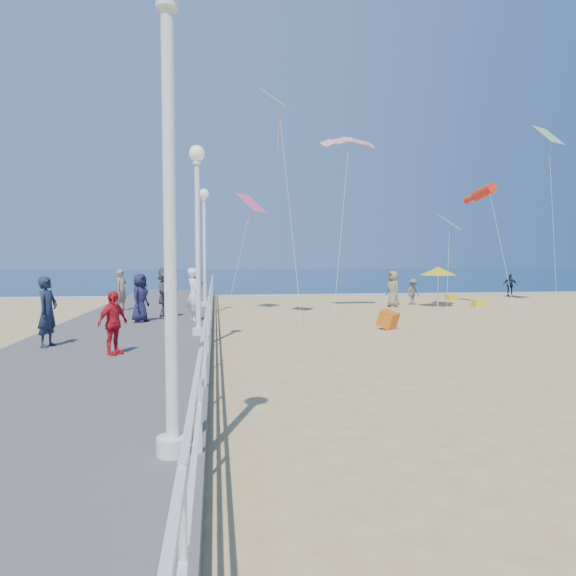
{
  "coord_description": "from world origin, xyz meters",
  "views": [
    {
      "loc": [
        -4.87,
        -14.69,
        2.57
      ],
      "look_at": [
        -2.5,
        2.0,
        1.6
      ],
      "focal_mm": 32.0,
      "sensor_mm": 36.0,
      "label": 1
    }
  ],
  "objects": [
    {
      "name": "spectator_5",
      "position": [
        -6.68,
        4.4,
        1.33
      ],
      "size": [
        0.85,
        1.8,
        1.87
      ],
      "primitive_type": "imported",
      "rotation": [
        0.0,
        0.0,
        1.39
      ],
      "color": "#595B5E",
      "rests_on": "boardwalk"
    },
    {
      "name": "beach_umbrella",
      "position": [
        6.84,
        11.09,
        1.91
      ],
      "size": [
        1.9,
        1.9,
        2.14
      ],
      "color": "white",
      "rests_on": "ground"
    },
    {
      "name": "spectator_6",
      "position": [
        -8.74,
        7.39,
        1.26
      ],
      "size": [
        0.65,
        0.74,
        1.72
      ],
      "primitive_type": "imported",
      "rotation": [
        0.0,
        0.0,
        1.1
      ],
      "color": "gray",
      "rests_on": "boardwalk"
    },
    {
      "name": "lamp_post_far",
      "position": [
        -5.35,
        9.0,
        3.66
      ],
      "size": [
        0.44,
        0.44,
        5.32
      ],
      "color": "white",
      "rests_on": "boardwalk"
    },
    {
      "name": "railing",
      "position": [
        -5.05,
        0.0,
        1.25
      ],
      "size": [
        0.05,
        42.0,
        0.55
      ],
      "color": "white",
      "rests_on": "boardwalk"
    },
    {
      "name": "surf_line",
      "position": [
        0.0,
        20.5,
        0.03
      ],
      "size": [
        160.0,
        1.2,
        0.04
      ],
      "primitive_type": "cube",
      "color": "white",
      "rests_on": "ground"
    },
    {
      "name": "beach_chair_left",
      "position": [
        8.86,
        10.55,
        0.2
      ],
      "size": [
        0.55,
        0.55,
        0.4
      ],
      "primitive_type": "cube",
      "color": "yellow",
      "rests_on": "ground"
    },
    {
      "name": "beach_walker_b",
      "position": [
        15.03,
        17.69,
        0.76
      ],
      "size": [
        0.93,
        0.84,
        1.52
      ],
      "primitive_type": "imported",
      "rotation": [
        0.0,
        0.0,
        2.49
      ],
      "color": "#182435",
      "rests_on": "ground"
    },
    {
      "name": "beach_walker_a",
      "position": [
        6.03,
        12.49,
        0.73
      ],
      "size": [
        1.08,
        0.93,
        1.45
      ],
      "primitive_type": "imported",
      "rotation": [
        0.0,
        0.0,
        0.51
      ],
      "color": "slate",
      "rests_on": "ground"
    },
    {
      "name": "beach_walker_c",
      "position": [
        4.47,
        11.39,
        0.96
      ],
      "size": [
        0.81,
        1.05,
        1.91
      ],
      "primitive_type": "imported",
      "rotation": [
        0.0,
        0.0,
        -1.33
      ],
      "color": "gray",
      "rests_on": "ground"
    },
    {
      "name": "ground",
      "position": [
        0.0,
        0.0,
        0.0
      ],
      "size": [
        160.0,
        160.0,
        0.0
      ],
      "primitive_type": "plane",
      "color": "tan",
      "rests_on": "ground"
    },
    {
      "name": "spectator_3",
      "position": [
        -7.16,
        -2.77,
        1.12
      ],
      "size": [
        0.76,
        0.9,
        1.44
      ],
      "primitive_type": "imported",
      "rotation": [
        0.0,
        0.0,
        0.98
      ],
      "color": "red",
      "rests_on": "boardwalk"
    },
    {
      "name": "beach_chair_right",
      "position": [
        9.29,
        14.63,
        0.2
      ],
      "size": [
        0.55,
        0.55,
        0.4
      ],
      "primitive_type": "cube",
      "color": "yellow",
      "rests_on": "ground"
    },
    {
      "name": "kite_parafoil",
      "position": [
        1.43,
        9.26,
        8.19
      ],
      "size": [
        2.61,
        0.94,
        0.65
      ],
      "primitive_type": null,
      "rotation": [
        0.44,
        0.0,
        0.0
      ],
      "color": "red"
    },
    {
      "name": "lamp_post_mid",
      "position": [
        -5.35,
        0.0,
        3.66
      ],
      "size": [
        0.44,
        0.44,
        5.32
      ],
      "color": "white",
      "rests_on": "boardwalk"
    },
    {
      "name": "kite_diamond_green",
      "position": [
        7.21,
        10.62,
        4.45
      ],
      "size": [
        1.71,
        1.77,
        0.83
      ],
      "primitive_type": "cube",
      "rotation": [
        0.63,
        0.0,
        0.95
      ],
      "color": "#23A760"
    },
    {
      "name": "kite_windsock",
      "position": [
        9.45,
        11.35,
        6.12
      ],
      "size": [
        0.98,
        2.53,
        1.05
      ],
      "primitive_type": "cylinder",
      "rotation": [
        1.36,
        0.0,
        0.17
      ],
      "color": "red"
    },
    {
      "name": "spectator_0",
      "position": [
        -8.95,
        -1.47,
        1.27
      ],
      "size": [
        0.56,
        0.72,
        1.74
      ],
      "primitive_type": "imported",
      "rotation": [
        0.0,
        0.0,
        1.31
      ],
      "color": "#192438",
      "rests_on": "boardwalk"
    },
    {
      "name": "box_kite",
      "position": [
        1.32,
        3.1,
        0.3
      ],
      "size": [
        0.88,
        0.9,
        0.74
      ],
      "primitive_type": "cube",
      "rotation": [
        0.31,
        0.0,
        0.72
      ],
      "color": "red",
      "rests_on": "ground"
    },
    {
      "name": "kite_diamond_pink",
      "position": [
        -3.11,
        10.09,
        5.22
      ],
      "size": [
        1.6,
        1.7,
        0.93
      ],
      "primitive_type": "cube",
      "rotation": [
        0.74,
        0.0,
        0.99
      ],
      "color": "#E25378"
    },
    {
      "name": "ocean",
      "position": [
        0.0,
        65.0,
        0.01
      ],
      "size": [
        160.0,
        90.0,
        0.05
      ],
      "primitive_type": "cube",
      "color": "#0C2949",
      "rests_on": "ground"
    },
    {
      "name": "kite_diamond_multi",
      "position": [
        13.19,
        11.39,
        9.28
      ],
      "size": [
        1.83,
        1.66,
        1.06
      ],
      "primitive_type": "cube",
      "rotation": [
        0.78,
        0.0,
        0.49
      ],
      "color": "#1A9BE3"
    },
    {
      "name": "lamp_post_near",
      "position": [
        -5.35,
        -9.0,
        3.66
      ],
      "size": [
        0.44,
        0.44,
        5.32
      ],
      "color": "white",
      "rests_on": "boardwalk"
    },
    {
      "name": "boardwalk",
      "position": [
        -7.5,
        0.0,
        0.2
      ],
      "size": [
        5.0,
        44.0,
        0.4
      ],
      "primitive_type": "cube",
      "color": "#65615C",
      "rests_on": "ground"
    },
    {
      "name": "kite_diamond_redwhite",
      "position": [
        -2.37,
        5.64,
        8.72
      ],
      "size": [
        1.52,
        1.61,
        0.77
      ],
      "primitive_type": "cube",
      "rotation": [
        0.64,
        0.0,
        1.06
      ],
      "color": "#DF531A"
    },
    {
      "name": "spectator_4",
      "position": [
        -7.42,
        3.29,
        1.23
      ],
      "size": [
        0.78,
        0.94,
        1.66
      ],
      "primitive_type": "imported",
      "rotation": [
        0.0,
        0.0,
        1.2
      ],
      "color": "#1B1B3C",
      "rests_on": "boardwalk"
    },
    {
      "name": "toddler_held",
      "position": [
        -5.47,
        3.49,
        1.72
      ],
      "size": [
        0.48,
        0.55,
        0.94
      ],
      "primitive_type": "imported",
      "rotation": [
        0.0,
        0.0,
        1.89
      ],
      "color": "#2D49A9",
      "rests_on": "boardwalk"
    },
    {
      "name": "woman_holding_toddler",
      "position": [
        -5.62,
        3.34,
        1.32
      ],
      "size": [
        0.63,
        0.78,
        1.85
      ],
      "primitive_type": "imported",
      "rotation": [
        0.0,
        0.0,
        1.89
      ],
      "color": "white",
      "rests_on": "boardwalk"
    }
  ]
}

